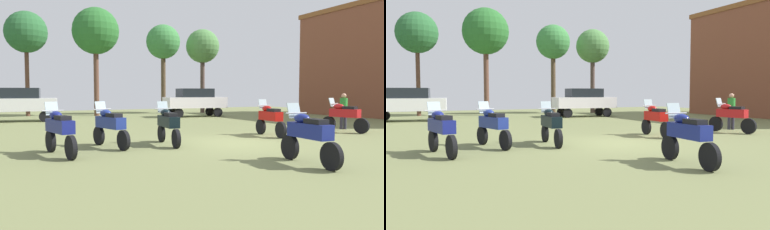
# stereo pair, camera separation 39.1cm
# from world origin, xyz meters

# --- Properties ---
(ground_plane) EXTENTS (44.00, 52.00, 0.02)m
(ground_plane) POSITION_xyz_m (0.00, 0.00, 0.01)
(ground_plane) COLOR olive
(motorcycle_1) EXTENTS (0.77, 2.19, 1.45)m
(motorcycle_1) POSITION_xyz_m (-4.00, 0.89, 0.74)
(motorcycle_1) COLOR black
(motorcycle_1) RESTS_ON ground
(motorcycle_2) EXTENTS (0.73, 2.27, 1.48)m
(motorcycle_2) POSITION_xyz_m (-5.64, -0.02, 0.75)
(motorcycle_2) COLOR black
(motorcycle_2) RESTS_ON ground
(motorcycle_3) EXTENTS (0.62, 2.10, 1.46)m
(motorcycle_3) POSITION_xyz_m (2.53, 1.14, 0.74)
(motorcycle_3) COLOR black
(motorcycle_3) RESTS_ON ground
(motorcycle_6) EXTENTS (0.62, 2.23, 1.44)m
(motorcycle_6) POSITION_xyz_m (-2.12, 0.62, 0.73)
(motorcycle_6) COLOR black
(motorcycle_6) RESTS_ON ground
(motorcycle_7) EXTENTS (0.72, 2.19, 1.49)m
(motorcycle_7) POSITION_xyz_m (6.38, 0.88, 0.75)
(motorcycle_7) COLOR black
(motorcycle_7) RESTS_ON ground
(motorcycle_8) EXTENTS (0.62, 2.20, 1.48)m
(motorcycle_8) POSITION_xyz_m (-0.40, -4.06, 0.75)
(motorcycle_8) COLOR black
(motorcycle_8) RESTS_ON ground
(car_2) EXTENTS (4.50, 2.36, 2.00)m
(car_2) POSITION_xyz_m (-6.19, 13.72, 1.19)
(car_2) COLOR black
(car_2) RESTS_ON ground
(car_3) EXTENTS (4.45, 2.20, 2.00)m
(car_3) POSITION_xyz_m (5.20, 13.02, 1.19)
(car_3) COLOR black
(car_3) RESTS_ON ground
(person_3) EXTENTS (0.46, 0.46, 1.70)m
(person_3) POSITION_xyz_m (7.37, 1.80, 1.01)
(person_3) COLOR #302F41
(person_3) RESTS_ON ground
(tree_1) EXTENTS (2.74, 2.74, 7.15)m
(tree_1) POSITION_xyz_m (4.64, 17.55, 5.70)
(tree_1) COLOR #4F3D2B
(tree_1) RESTS_ON ground
(tree_4) EXTENTS (2.98, 2.98, 7.56)m
(tree_4) POSITION_xyz_m (-5.40, 19.03, 6.03)
(tree_4) COLOR brown
(tree_4) RESTS_ON ground
(tree_6) EXTENTS (2.81, 2.81, 7.01)m
(tree_6) POSITION_xyz_m (8.13, 17.37, 5.53)
(tree_6) COLOR #503D36
(tree_6) RESTS_ON ground
(tree_7) EXTENTS (3.41, 3.41, 7.93)m
(tree_7) POSITION_xyz_m (-0.80, 17.31, 6.19)
(tree_7) COLOR brown
(tree_7) RESTS_ON ground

